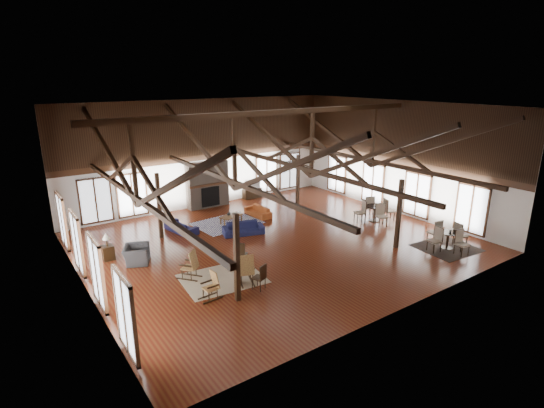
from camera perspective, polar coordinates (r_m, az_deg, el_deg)
floor at (r=19.21m, az=0.44°, el=-5.15°), size 16.00×16.00×0.00m
ceiling at (r=17.84m, az=0.49°, el=13.01°), size 16.00×14.00×0.02m
wall_back at (r=24.23m, az=-9.19°, el=6.67°), size 16.00×0.02×6.00m
wall_front at (r=13.42m, az=17.98°, el=-2.23°), size 16.00×0.02×6.00m
wall_left at (r=15.31m, az=-24.82°, el=-0.67°), size 0.02×14.00×6.00m
wall_right at (r=23.73m, az=16.55°, el=5.98°), size 0.02×14.00×6.00m
roof_truss at (r=18.08m, az=0.47°, el=6.77°), size 15.60×14.07×3.14m
post_grid at (r=18.69m, az=0.45°, el=-0.81°), size 8.16×7.16×3.05m
fireplace at (r=24.30m, az=-8.66°, el=2.60°), size 2.50×0.69×2.60m
ceiling_fan at (r=17.65m, az=3.69°, el=5.50°), size 1.60×1.60×0.75m
sofa_navy_front at (r=20.11m, az=-3.88°, el=-3.30°), size 2.06×1.27×0.56m
sofa_navy_left at (r=20.82m, az=-12.11°, el=-2.94°), size 2.01×1.09×0.55m
sofa_orange at (r=22.67m, az=-1.91°, el=-0.99°), size 1.74×0.74×0.50m
coffee_table at (r=21.50m, az=-5.53°, el=-1.67°), size 1.30×0.94×0.45m
vase at (r=21.46m, az=-5.82°, el=-1.27°), size 0.25×0.25×0.20m
armchair at (r=17.92m, az=-17.75°, el=-6.47°), size 1.37×1.30×0.70m
side_table_lamp at (r=18.54m, az=-21.23°, el=-5.74°), size 0.45×0.45×1.15m
rocking_chair_a at (r=16.01m, az=-10.80°, el=-8.14°), size 0.88×0.95×1.10m
rocking_chair_b at (r=15.35m, az=-3.45°, el=-8.87°), size 0.74×1.00×1.16m
rocking_chair_c at (r=14.61m, az=-8.03°, el=-10.77°), size 0.80×0.47×0.99m
side_chair_a at (r=16.70m, az=-4.28°, el=-6.48°), size 0.61×0.61×1.03m
side_chair_b at (r=14.94m, az=-1.50°, el=-9.55°), size 0.53×0.53×0.95m
cafe_table_near at (r=19.86m, az=22.57°, el=-4.12°), size 2.07×2.07×1.06m
cafe_table_far at (r=22.40m, az=13.64°, el=-0.86°), size 2.16×2.16×1.12m
cup_near at (r=19.72m, az=22.86°, el=-3.41°), size 0.14×0.14×0.10m
cup_far at (r=22.40m, az=13.79°, el=-0.09°), size 0.13×0.13×0.09m
tv_console at (r=26.03m, az=-2.70°, el=1.46°), size 1.17×0.44×0.59m
television at (r=25.87m, az=-2.74°, el=2.72°), size 1.03×0.19×0.59m
rug_tan at (r=16.02m, az=-6.70°, el=-9.94°), size 3.11×2.55×0.01m
rug_navy at (r=21.72m, az=-6.06°, el=-2.57°), size 3.36×2.64×0.01m
rug_dark at (r=20.09m, az=22.42°, el=-5.46°), size 2.55×2.35×0.01m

